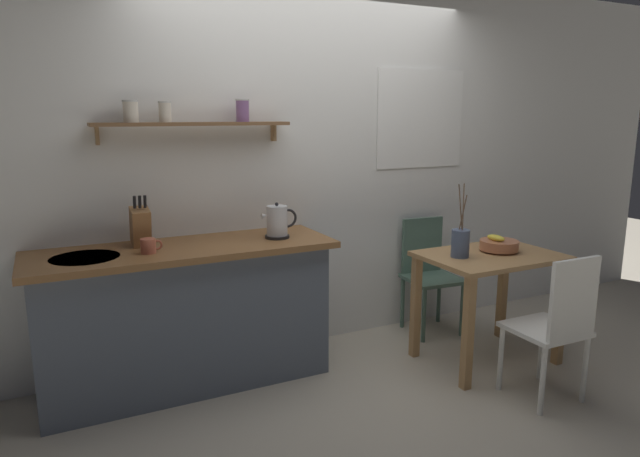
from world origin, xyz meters
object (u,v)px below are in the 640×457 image
dining_table (489,274)px  twig_vase (460,243)px  knife_block (140,226)px  coffee_mug_by_sink (149,246)px  fruit_bowl (499,245)px  electric_kettle (278,222)px  dining_chair_far (428,269)px  dining_chair_near (556,322)px

dining_table → twig_vase: bearing=173.4°
knife_block → coffee_mug_by_sink: (0.01, -0.19, -0.08)m
fruit_bowl → electric_kettle: (-1.45, 0.49, 0.20)m
knife_block → dining_table: bearing=-16.9°
fruit_bowl → twig_vase: 0.35m
dining_table → fruit_bowl: 0.22m
dining_chair_far → fruit_bowl: same height
electric_kettle → fruit_bowl: bearing=-18.5°
twig_vase → knife_block: twig_vase is taller
fruit_bowl → twig_vase: size_ratio=0.53×
dining_chair_far → electric_kettle: electric_kettle is taller
dining_table → knife_block: (-2.18, 0.66, 0.41)m
dining_chair_far → dining_chair_near: bearing=-92.2°
dining_chair_far → electric_kettle: bearing=-173.6°
dining_chair_near → dining_chair_far: (0.05, 1.29, -0.01)m
dining_chair_far → knife_block: 2.24m
fruit_bowl → coffee_mug_by_sink: bearing=169.1°
twig_vase → dining_chair_far: bearing=69.7°
twig_vase → knife_block: bearing=161.9°
twig_vase → knife_block: size_ratio=1.55×
dining_chair_near → coffee_mug_by_sink: bearing=152.6°
dining_table → coffee_mug_by_sink: bearing=167.8°
dining_table → dining_chair_near: bearing=-95.4°
dining_chair_far → knife_block: size_ratio=2.80×
dining_chair_near → dining_chair_far: 1.29m
dining_chair_near → knife_block: 2.54m
dining_chair_near → dining_table: bearing=84.6°
twig_vase → electric_kettle: size_ratio=2.02×
fruit_bowl → coffee_mug_by_sink: (-2.27, 0.44, 0.14)m
electric_kettle → coffee_mug_by_sink: (-0.82, -0.05, -0.06)m
knife_block → coffee_mug_by_sink: 0.21m
fruit_bowl → knife_block: size_ratio=0.83×
twig_vase → knife_block: (-1.94, 0.63, 0.17)m
dining_table → twig_vase: twig_vase is taller
electric_kettle → knife_block: bearing=169.9°
fruit_bowl → twig_vase: twig_vase is taller
dining_chair_near → twig_vase: bearing=105.7°
knife_block → electric_kettle: bearing=-10.1°
twig_vase → dining_chair_near: bearing=-74.3°
fruit_bowl → electric_kettle: 1.54m
dining_chair_near → fruit_bowl: size_ratio=3.48×
dining_chair_far → knife_block: bearing=-180.0°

